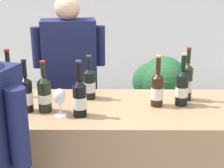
% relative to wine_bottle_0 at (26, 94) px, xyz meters
% --- Properties ---
extents(wall_back, '(8.00, 0.10, 2.80)m').
position_rel_wine_bottle_0_xyz_m(wall_back, '(0.32, 2.67, 0.27)').
color(wall_back, white).
rests_on(wall_back, ground_plane).
extents(wine_bottle_0, '(0.07, 0.07, 0.32)m').
position_rel_wine_bottle_0_xyz_m(wine_bottle_0, '(0.00, 0.00, 0.00)').
color(wine_bottle_0, black).
rests_on(wine_bottle_0, counter).
extents(wine_bottle_1, '(0.07, 0.07, 0.35)m').
position_rel_wine_bottle_0_xyz_m(wine_bottle_1, '(1.00, 0.20, 0.02)').
color(wine_bottle_1, black).
rests_on(wine_bottle_1, counter).
extents(wine_bottle_4, '(0.08, 0.08, 0.32)m').
position_rel_wine_bottle_0_xyz_m(wine_bottle_4, '(-0.18, 0.27, 0.01)').
color(wine_bottle_4, black).
rests_on(wine_bottle_4, counter).
extents(wine_bottle_5, '(0.08, 0.08, 0.30)m').
position_rel_wine_bottle_0_xyz_m(wine_bottle_5, '(0.36, 0.22, -0.00)').
color(wine_bottle_5, black).
rests_on(wine_bottle_5, counter).
extents(wine_bottle_6, '(0.08, 0.08, 0.34)m').
position_rel_wine_bottle_0_xyz_m(wine_bottle_6, '(0.95, 0.11, 0.01)').
color(wine_bottle_6, black).
rests_on(wine_bottle_6, counter).
extents(wine_bottle_7, '(0.08, 0.08, 0.34)m').
position_rel_wine_bottle_0_xyz_m(wine_bottle_7, '(0.33, -0.07, 0.00)').
color(wine_bottle_7, black).
rests_on(wine_bottle_7, counter).
extents(wine_bottle_8, '(0.08, 0.08, 0.33)m').
position_rel_wine_bottle_0_xyz_m(wine_bottle_8, '(0.79, 0.09, 0.00)').
color(wine_bottle_8, black).
rests_on(wine_bottle_8, counter).
extents(wine_bottle_9, '(0.08, 0.08, 0.32)m').
position_rel_wine_bottle_0_xyz_m(wine_bottle_9, '(0.11, 0.00, 0.00)').
color(wine_bottle_9, black).
rests_on(wine_bottle_9, counter).
extents(wine_glass, '(0.07, 0.07, 0.17)m').
position_rel_wine_bottle_0_xyz_m(wine_glass, '(0.21, -0.07, 0.00)').
color(wine_glass, silver).
rests_on(wine_glass, counter).
extents(person_server, '(0.58, 0.30, 1.66)m').
position_rel_wine_bottle_0_xyz_m(person_server, '(0.16, 0.76, -0.32)').
color(person_server, black).
rests_on(person_server, ground_plane).
extents(potted_shrub, '(0.51, 0.56, 1.09)m').
position_rel_wine_bottle_0_xyz_m(potted_shrub, '(0.95, 1.12, -0.39)').
color(potted_shrub, brown).
rests_on(potted_shrub, ground_plane).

